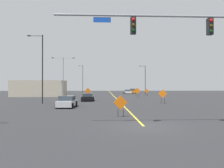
{
  "coord_description": "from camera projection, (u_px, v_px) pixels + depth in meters",
  "views": [
    {
      "loc": [
        -2.56,
        -13.29,
        2.59
      ],
      "look_at": [
        -0.95,
        25.38,
        2.82
      ],
      "focal_mm": 34.08,
      "sensor_mm": 36.0,
      "label": 1
    }
  ],
  "objects": [
    {
      "name": "car_white_mid",
      "position": [
        128.0,
        92.0,
        65.52
      ],
      "size": [
        2.21,
        4.34,
        1.26
      ],
      "color": "white",
      "rests_on": "ground"
    },
    {
      "name": "construction_sign_right_lane",
      "position": [
        163.0,
        95.0,
        30.02
      ],
      "size": [
        1.19,
        0.31,
        2.01
      ],
      "color": "orange",
      "rests_on": "ground"
    },
    {
      "name": "construction_sign_median_near",
      "position": [
        147.0,
        91.0,
        50.55
      ],
      "size": [
        1.08,
        0.05,
        1.76
      ],
      "color": "orange",
      "rests_on": "ground"
    },
    {
      "name": "construction_sign_left_shoulder",
      "position": [
        121.0,
        104.0,
        17.31
      ],
      "size": [
        1.15,
        0.24,
        1.76
      ],
      "color": "orange",
      "rests_on": "ground"
    },
    {
      "name": "street_lamp_mid_right",
      "position": [
        145.0,
        78.0,
        63.82
      ],
      "size": [
        1.88,
        0.24,
        8.51
      ],
      "color": "black",
      "rests_on": "ground"
    },
    {
      "name": "street_lamp_mid_left",
      "position": [
        63.0,
        73.0,
        44.96
      ],
      "size": [
        4.83,
        0.24,
        8.54
      ],
      "color": "gray",
      "rests_on": "ground"
    },
    {
      "name": "street_lamp_near_right",
      "position": [
        41.0,
        66.0,
        29.88
      ],
      "size": [
        2.19,
        0.24,
        9.7
      ],
      "color": "black",
      "rests_on": "ground"
    },
    {
      "name": "traffic_signal_assembly",
      "position": [
        209.0,
        37.0,
        13.57
      ],
      "size": [
        14.93,
        0.44,
        7.41
      ],
      "color": "gray",
      "rests_on": "ground"
    },
    {
      "name": "car_silver_passing",
      "position": [
        67.0,
        102.0,
        25.0
      ],
      "size": [
        2.08,
        3.96,
        1.35
      ],
      "color": "#B7BABF",
      "rests_on": "ground"
    },
    {
      "name": "street_lamp_far_left",
      "position": [
        82.0,
        78.0,
        78.65
      ],
      "size": [
        1.63,
        0.24,
        9.97
      ],
      "color": "black",
      "rests_on": "ground"
    },
    {
      "name": "ground",
      "position": [
        144.0,
        126.0,
        13.37
      ],
      "size": [
        174.06,
        174.06,
        0.0
      ],
      "primitive_type": "plane",
      "color": "#2D2D30"
    },
    {
      "name": "construction_sign_median_far",
      "position": [
        88.0,
        91.0,
        44.16
      ],
      "size": [
        1.22,
        0.28,
        2.05
      ],
      "color": "orange",
      "rests_on": "ground"
    },
    {
      "name": "road_centre_stripe",
      "position": [
        112.0,
        94.0,
        61.68
      ],
      "size": [
        0.16,
        96.7,
        0.01
      ],
      "color": "yellow",
      "rests_on": "ground"
    },
    {
      "name": "construction_sign_left_lane",
      "position": [
        137.0,
        91.0,
        45.39
      ],
      "size": [
        1.32,
        0.2,
        2.09
      ],
      "color": "orange",
      "rests_on": "ground"
    },
    {
      "name": "car_black_distant",
      "position": [
        88.0,
        97.0,
        35.48
      ],
      "size": [
        2.05,
        4.35,
        1.25
      ],
      "color": "black",
      "rests_on": "ground"
    },
    {
      "name": "roadside_building_west",
      "position": [
        39.0,
        88.0,
        49.57
      ],
      "size": [
        11.65,
        6.21,
        3.71
      ],
      "color": "#B2A893",
      "rests_on": "ground"
    },
    {
      "name": "car_orange_far",
      "position": [
        132.0,
        91.0,
        68.74
      ],
      "size": [
        2.12,
        4.54,
        1.51
      ],
      "color": "orange",
      "rests_on": "ground"
    }
  ]
}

